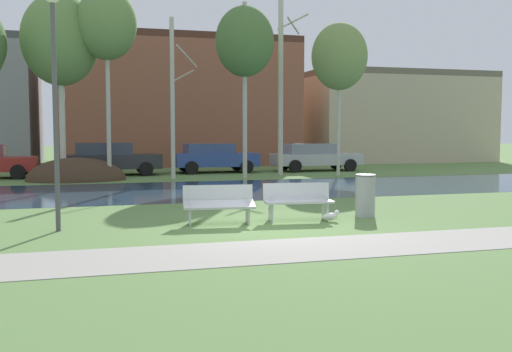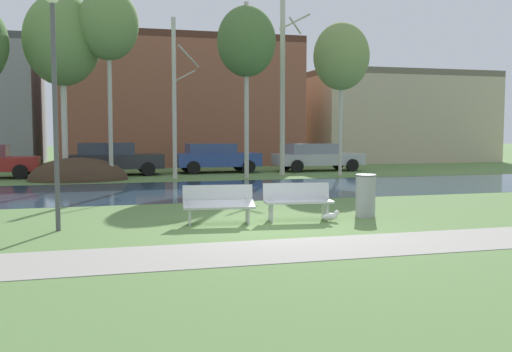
{
  "view_description": "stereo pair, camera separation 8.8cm",
  "coord_description": "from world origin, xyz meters",
  "px_view_note": "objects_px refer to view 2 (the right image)",
  "views": [
    {
      "loc": [
        -3.71,
        -11.76,
        2.12
      ],
      "look_at": [
        0.1,
        1.59,
        1.02
      ],
      "focal_mm": 40.83,
      "sensor_mm": 36.0,
      "label": 1
    },
    {
      "loc": [
        -3.63,
        -11.78,
        2.12
      ],
      "look_at": [
        0.1,
        1.59,
        1.02
      ],
      "focal_mm": 40.83,
      "sensor_mm": 36.0,
      "label": 2
    }
  ],
  "objects_px": {
    "trash_bin": "(365,195)",
    "seagull": "(331,216)",
    "streetlamp": "(54,69)",
    "parked_hatch_third_blue": "(216,157)",
    "bench_right": "(298,200)",
    "parked_wagon_fourth_silver": "(317,156)",
    "parked_sedan_second_dark": "(112,158)",
    "bench_left": "(219,203)"
  },
  "relations": [
    {
      "from": "parked_hatch_third_blue",
      "to": "bench_right",
      "type": "bearing_deg",
      "value": -94.58
    },
    {
      "from": "bench_left",
      "to": "parked_sedan_second_dark",
      "type": "height_order",
      "value": "parked_sedan_second_dark"
    },
    {
      "from": "bench_right",
      "to": "seagull",
      "type": "height_order",
      "value": "bench_right"
    },
    {
      "from": "streetlamp",
      "to": "parked_wagon_fourth_silver",
      "type": "height_order",
      "value": "streetlamp"
    },
    {
      "from": "seagull",
      "to": "parked_sedan_second_dark",
      "type": "xyz_separation_m",
      "value": [
        -4.47,
        15.73,
        0.67
      ]
    },
    {
      "from": "parked_hatch_third_blue",
      "to": "trash_bin",
      "type": "bearing_deg",
      "value": -88.07
    },
    {
      "from": "bench_left",
      "to": "parked_wagon_fourth_silver",
      "type": "distance_m",
      "value": 17.65
    },
    {
      "from": "bench_left",
      "to": "parked_hatch_third_blue",
      "type": "bearing_deg",
      "value": 78.65
    },
    {
      "from": "seagull",
      "to": "streetlamp",
      "type": "distance_m",
      "value": 6.86
    },
    {
      "from": "bench_left",
      "to": "parked_hatch_third_blue",
      "type": "relative_size",
      "value": 0.39
    },
    {
      "from": "parked_hatch_third_blue",
      "to": "bench_left",
      "type": "bearing_deg",
      "value": -101.35
    },
    {
      "from": "parked_wagon_fourth_silver",
      "to": "parked_hatch_third_blue",
      "type": "bearing_deg",
      "value": 176.92
    },
    {
      "from": "bench_right",
      "to": "parked_wagon_fourth_silver",
      "type": "relative_size",
      "value": 0.36
    },
    {
      "from": "parked_sedan_second_dark",
      "to": "parked_wagon_fourth_silver",
      "type": "relative_size",
      "value": 0.98
    },
    {
      "from": "bench_right",
      "to": "parked_wagon_fourth_silver",
      "type": "bearing_deg",
      "value": 67.03
    },
    {
      "from": "bench_right",
      "to": "parked_wagon_fourth_silver",
      "type": "xyz_separation_m",
      "value": [
        6.56,
        15.49,
        0.29
      ]
    },
    {
      "from": "bench_right",
      "to": "streetlamp",
      "type": "bearing_deg",
      "value": 179.91
    },
    {
      "from": "bench_right",
      "to": "streetlamp",
      "type": "relative_size",
      "value": 0.33
    },
    {
      "from": "parked_wagon_fourth_silver",
      "to": "bench_left",
      "type": "bearing_deg",
      "value": -118.66
    },
    {
      "from": "bench_left",
      "to": "parked_wagon_fourth_silver",
      "type": "bearing_deg",
      "value": 61.34
    },
    {
      "from": "bench_left",
      "to": "seagull",
      "type": "relative_size",
      "value": 3.61
    },
    {
      "from": "trash_bin",
      "to": "parked_hatch_third_blue",
      "type": "relative_size",
      "value": 0.25
    },
    {
      "from": "bench_right",
      "to": "parked_sedan_second_dark",
      "type": "xyz_separation_m",
      "value": [
        -3.8,
        15.33,
        0.33
      ]
    },
    {
      "from": "streetlamp",
      "to": "parked_hatch_third_blue",
      "type": "height_order",
      "value": "streetlamp"
    },
    {
      "from": "seagull",
      "to": "parked_sedan_second_dark",
      "type": "height_order",
      "value": "parked_sedan_second_dark"
    },
    {
      "from": "seagull",
      "to": "parked_hatch_third_blue",
      "type": "relative_size",
      "value": 0.11
    },
    {
      "from": "trash_bin",
      "to": "seagull",
      "type": "height_order",
      "value": "trash_bin"
    },
    {
      "from": "parked_sedan_second_dark",
      "to": "parked_hatch_third_blue",
      "type": "relative_size",
      "value": 1.08
    },
    {
      "from": "streetlamp",
      "to": "parked_sedan_second_dark",
      "type": "bearing_deg",
      "value": 84.22
    },
    {
      "from": "seagull",
      "to": "parked_hatch_third_blue",
      "type": "height_order",
      "value": "parked_hatch_third_blue"
    },
    {
      "from": "streetlamp",
      "to": "parked_wagon_fourth_silver",
      "type": "bearing_deg",
      "value": 52.4
    },
    {
      "from": "trash_bin",
      "to": "parked_wagon_fourth_silver",
      "type": "distance_m",
      "value": 16.11
    },
    {
      "from": "streetlamp",
      "to": "parked_hatch_third_blue",
      "type": "distance_m",
      "value": 17.3
    },
    {
      "from": "seagull",
      "to": "streetlamp",
      "type": "height_order",
      "value": "streetlamp"
    },
    {
      "from": "bench_right",
      "to": "parked_sedan_second_dark",
      "type": "height_order",
      "value": "parked_sedan_second_dark"
    },
    {
      "from": "bench_left",
      "to": "trash_bin",
      "type": "xyz_separation_m",
      "value": [
        3.69,
        0.1,
        0.07
      ]
    },
    {
      "from": "bench_left",
      "to": "parked_wagon_fourth_silver",
      "type": "xyz_separation_m",
      "value": [
        8.47,
        15.49,
        0.29
      ]
    },
    {
      "from": "parked_wagon_fourth_silver",
      "to": "parked_sedan_second_dark",
      "type": "bearing_deg",
      "value": -179.11
    },
    {
      "from": "bench_left",
      "to": "parked_sedan_second_dark",
      "type": "distance_m",
      "value": 15.45
    },
    {
      "from": "bench_left",
      "to": "parked_sedan_second_dark",
      "type": "relative_size",
      "value": 0.36
    },
    {
      "from": "trash_bin",
      "to": "streetlamp",
      "type": "relative_size",
      "value": 0.21
    },
    {
      "from": "bench_left",
      "to": "bench_right",
      "type": "xyz_separation_m",
      "value": [
        1.9,
        0.0,
        0.0
      ]
    }
  ]
}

